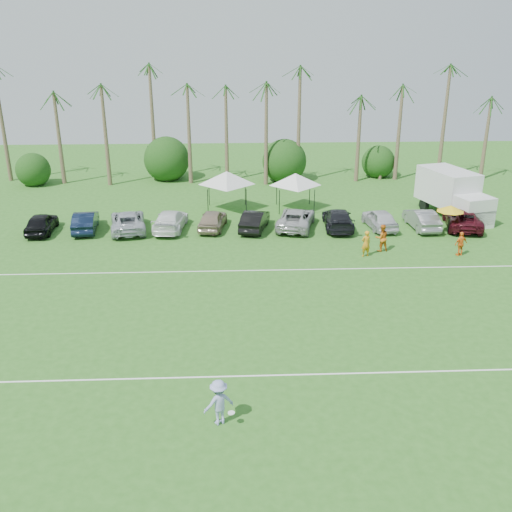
{
  "coord_description": "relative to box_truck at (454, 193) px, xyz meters",
  "views": [
    {
      "loc": [
        0.58,
        -19.35,
        13.93
      ],
      "look_at": [
        1.99,
        12.41,
        1.6
      ],
      "focal_mm": 40.0,
      "sensor_mm": 36.0,
      "label": 1
    }
  ],
  "objects": [
    {
      "name": "palm_tree_7",
      "position": [
        -10.63,
        13.11,
        8.09
      ],
      "size": [
        2.4,
        2.4,
        11.9
      ],
      "color": "brown",
      "rests_on": "ground"
    },
    {
      "name": "parked_car_5",
      "position": [
        -16.32,
        -2.74,
        -1.22
      ],
      "size": [
        2.63,
        4.81,
        1.5
      ],
      "primitive_type": "imported",
      "rotation": [
        0.0,
        0.0,
        2.9
      ],
      "color": "black",
      "rests_on": "ground"
    },
    {
      "name": "parked_car_9",
      "position": [
        -3.45,
        -2.94,
        -1.22
      ],
      "size": [
        1.77,
        4.62,
        1.5
      ],
      "primitive_type": "imported",
      "rotation": [
        0.0,
        0.0,
        3.18
      ],
      "color": "slate",
      "rests_on": "ground"
    },
    {
      "name": "palm_tree_11",
      "position": [
        8.37,
        13.11,
        8.09
      ],
      "size": [
        2.4,
        2.4,
        11.9
      ],
      "color": "brown",
      "rests_on": "ground"
    },
    {
      "name": "palm_tree_5",
      "position": [
        -18.63,
        13.11,
        6.38
      ],
      "size": [
        2.4,
        2.4,
        9.9
      ],
      "color": "brown",
      "rests_on": "ground"
    },
    {
      "name": "box_truck",
      "position": [
        0.0,
        0.0,
        0.0
      ],
      "size": [
        4.51,
        7.62,
        3.69
      ],
      "rotation": [
        0.0,
        0.0,
        0.27
      ],
      "color": "silver",
      "rests_on": "ground"
    },
    {
      "name": "parked_car_7",
      "position": [
        -9.88,
        -2.65,
        -1.22
      ],
      "size": [
        2.42,
        5.3,
        1.5
      ],
      "primitive_type": "imported",
      "rotation": [
        0.0,
        0.0,
        3.08
      ],
      "color": "black",
      "rests_on": "ground"
    },
    {
      "name": "field_lines",
      "position": [
        -18.63,
        -16.89,
        -1.97
      ],
      "size": [
        80.0,
        12.1,
        0.01
      ],
      "color": "white",
      "rests_on": "ground"
    },
    {
      "name": "parked_car_1",
      "position": [
        -29.18,
        -2.41,
        -1.22
      ],
      "size": [
        2.1,
        4.71,
        1.5
      ],
      "primitive_type": "imported",
      "rotation": [
        0.0,
        0.0,
        3.26
      ],
      "color": "black",
      "rests_on": "ground"
    },
    {
      "name": "market_umbrella",
      "position": [
        -1.92,
        -4.52,
        0.05
      ],
      "size": [
        2.03,
        2.03,
        2.26
      ],
      "color": "black",
      "rests_on": "ground"
    },
    {
      "name": "parked_car_0",
      "position": [
        -32.4,
        -2.69,
        -1.22
      ],
      "size": [
        1.98,
        4.49,
        1.5
      ],
      "primitive_type": "imported",
      "rotation": [
        0.0,
        0.0,
        3.19
      ],
      "color": "black",
      "rests_on": "ground"
    },
    {
      "name": "parked_car_8",
      "position": [
        -6.67,
        -2.79,
        -1.22
      ],
      "size": [
        2.21,
        4.57,
        1.5
      ],
      "primitive_type": "imported",
      "rotation": [
        0.0,
        0.0,
        3.24
      ],
      "color": "silver",
      "rests_on": "ground"
    },
    {
      "name": "canopy_tent_right",
      "position": [
        -12.63,
        2.69,
        1.13
      ],
      "size": [
        4.48,
        4.48,
        3.63
      ],
      "color": "black",
      "rests_on": "ground"
    },
    {
      "name": "frisbee_player",
      "position": [
        -18.65,
        -26.07,
        -1.04
      ],
      "size": [
        1.4,
        1.14,
        1.88
      ],
      "rotation": [
        0.0,
        0.0,
        3.57
      ],
      "color": "#929CCF",
      "rests_on": "ground"
    },
    {
      "name": "parked_car_3",
      "position": [
        -22.75,
        -2.42,
        -1.22
      ],
      "size": [
        2.61,
        5.36,
        1.5
      ],
      "primitive_type": "imported",
      "rotation": [
        0.0,
        0.0,
        3.04
      ],
      "color": "white",
      "rests_on": "ground"
    },
    {
      "name": "bush_tree_2",
      "position": [
        -12.63,
        14.11,
        -0.18
      ],
      "size": [
        4.0,
        4.0,
        4.0
      ],
      "color": "brown",
      "rests_on": "ground"
    },
    {
      "name": "palm_tree_4",
      "position": [
        -22.63,
        13.11,
        5.5
      ],
      "size": [
        2.4,
        2.4,
        8.9
      ],
      "color": "brown",
      "rests_on": "ground"
    },
    {
      "name": "parked_car_4",
      "position": [
        -19.53,
        -2.39,
        -1.22
      ],
      "size": [
        2.45,
        4.64,
        1.5
      ],
      "primitive_type": "imported",
      "rotation": [
        0.0,
        0.0,
        2.98
      ],
      "color": "gray",
      "rests_on": "ground"
    },
    {
      "name": "sideline_player_c",
      "position": [
        -2.66,
        -8.85,
        -1.14
      ],
      "size": [
        1.06,
        0.72,
        1.68
      ],
      "primitive_type": "imported",
      "rotation": [
        0.0,
        0.0,
        3.49
      ],
      "color": "orange",
      "rests_on": "ground"
    },
    {
      "name": "palm_tree_1",
      "position": [
        -35.63,
        13.11,
        6.38
      ],
      "size": [
        2.4,
        2.4,
        9.9
      ],
      "color": "brown",
      "rests_on": "ground"
    },
    {
      "name": "bush_tree_3",
      "position": [
        -2.63,
        14.11,
        -0.18
      ],
      "size": [
        4.0,
        4.0,
        4.0
      ],
      "color": "brown",
      "rests_on": "ground"
    },
    {
      "name": "parked_car_6",
      "position": [
        -13.1,
        -2.41,
        -1.22
      ],
      "size": [
        3.77,
        5.86,
        1.5
      ],
      "primitive_type": "imported",
      "rotation": [
        0.0,
        0.0,
        2.89
      ],
      "color": "#B0B0B1",
      "rests_on": "ground"
    },
    {
      "name": "parked_car_2",
      "position": [
        -25.97,
        -2.49,
        -1.22
      ],
      "size": [
        3.43,
        5.77,
        1.5
      ],
      "primitive_type": "imported",
      "rotation": [
        0.0,
        0.0,
        3.32
      ],
      "color": "#ADB2BA",
      "rests_on": "ground"
    },
    {
      "name": "bush_tree_1",
      "position": [
        -24.63,
        14.11,
        -0.18
      ],
      "size": [
        4.0,
        4.0,
        4.0
      ],
      "color": "brown",
      "rests_on": "ground"
    },
    {
      "name": "palm_tree_9",
      "position": [
        -0.63,
        13.11,
        6.38
      ],
      "size": [
        2.4,
        2.4,
        9.9
      ],
      "color": "brown",
      "rests_on": "ground"
    },
    {
      "name": "sideline_player_a",
      "position": [
        -9.09,
        -8.7,
        -1.07
      ],
      "size": [
        0.75,
        0.6,
        1.81
      ],
      "primitive_type": "imported",
      "rotation": [
        0.0,
        0.0,
        3.42
      ],
      "color": "orange",
      "rests_on": "ground"
    },
    {
      "name": "sideline_player_b",
      "position": [
        -7.78,
        -7.74,
        -1.02
      ],
      "size": [
        1.05,
        0.88,
        1.91
      ],
      "primitive_type": "imported",
      "rotation": [
        0.0,
        0.0,
        3.33
      ],
      "color": "#CF6617",
      "rests_on": "ground"
    },
    {
      "name": "palm_tree_8",
      "position": [
        -5.63,
        13.11,
        5.5
      ],
      "size": [
        2.4,
        2.4,
        8.9
      ],
      "color": "brown",
      "rests_on": "ground"
    },
    {
      "name": "palm_tree_6",
      "position": [
        -14.63,
        13.11,
        7.24
      ],
      "size": [
        2.4,
        2.4,
        10.9
      ],
      "color": "brown",
      "rests_on": "ground"
    },
    {
      "name": "parked_car_10",
      "position": [
        -0.23,
        -2.93,
        -1.22
      ],
      "size": [
        3.65,
        5.83,
        1.5
      ],
      "primitive_type": "imported",
      "rotation": [
        0.0,
        0.0,
        2.91
      ],
      "color": "#480E18",
      "rests_on": "ground"
    },
    {
      "name": "bush_tree_0",
      "position": [
        -37.63,
        14.11,
        -0.18
      ],
      "size": [
        4.0,
        4.0,
        4.0
      ],
      "color": "brown",
      "rests_on": "ground"
    },
    {
      "name": "palm_tree_2",
      "position": [
        -30.63,
        13.11,
        7.24
      ],
      "size": [
        2.4,
        2.4,
        10.9
      ],
      "color": "brown",
      "rests_on": "ground"
    },
    {
      "name": "canopy_tent_left",
      "position": [
        -18.42,
        2.63,
        1.38
      ],
      "size": [
        4.84,
        4.84,
        3.92
      ],
      "color": "black",
      "rests_on": "ground"
    },
    {
      "name": "palm_tree_10",
      "position": [
        4.37,
        13.11,
        7.24
      ],
      "size": [
        2.4,
        2.4,
        10.9
      ],
      "color": "brown",
      "rests_on": "ground"
    },
    {
      "name": "ground",
      "position": [
        -18.63,
        -24.89,
        -1.98
      ],
      "size": [
        120.0,
        120.0,
        0.0
      ],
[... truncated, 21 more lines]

